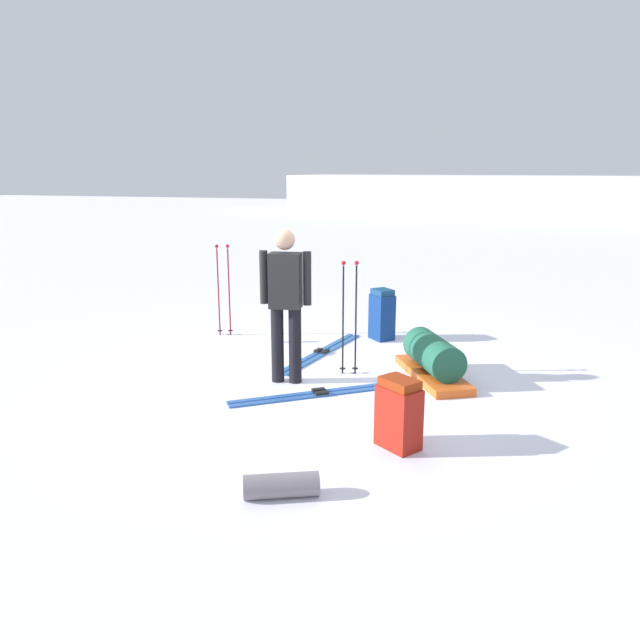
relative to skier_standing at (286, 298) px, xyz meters
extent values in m
plane|color=white|center=(0.35, 0.14, -0.95)|extent=(80.00, 80.00, 0.00)
cube|color=white|center=(0.93, 26.58, 0.03)|extent=(18.73, 7.54, 1.96)
cylinder|color=black|center=(-0.10, -0.01, -0.53)|extent=(0.14, 0.14, 0.85)
cylinder|color=black|center=(0.10, 0.01, -0.53)|extent=(0.14, 0.14, 0.85)
cube|color=black|center=(0.00, 0.00, 0.20)|extent=(0.36, 0.25, 0.60)
cylinder|color=black|center=(-0.24, -0.02, 0.23)|extent=(0.09, 0.09, 0.58)
cylinder|color=black|center=(0.24, 0.02, 0.23)|extent=(0.09, 0.09, 0.58)
sphere|color=tan|center=(0.00, 0.00, 0.64)|extent=(0.22, 0.22, 0.22)
cube|color=#2C5BAA|center=(0.44, -0.26, -0.94)|extent=(1.67, 1.16, 0.02)
cube|color=black|center=(0.44, -0.26, -0.92)|extent=(0.15, 0.13, 0.03)
cube|color=#2C5BAA|center=(0.50, -0.34, -0.94)|extent=(1.67, 1.16, 0.02)
cube|color=black|center=(0.50, -0.34, -0.92)|extent=(0.15, 0.13, 0.03)
cube|color=#2B5FA2|center=(0.14, 1.13, -0.94)|extent=(0.51, 1.93, 0.02)
cube|color=black|center=(0.14, 1.13, -0.92)|extent=(0.09, 0.15, 0.03)
cube|color=#2B5FA2|center=(0.05, 1.15, -0.94)|extent=(0.51, 1.93, 0.02)
cube|color=black|center=(0.05, 1.15, -0.92)|extent=(0.09, 0.15, 0.03)
cube|color=navy|center=(0.72, 2.03, -0.64)|extent=(0.39, 0.40, 0.63)
cube|color=navy|center=(0.72, 2.03, -0.28)|extent=(0.36, 0.36, 0.08)
cube|color=#9F1F14|center=(1.45, -1.34, -0.68)|extent=(0.43, 0.41, 0.54)
cube|color=maroon|center=(1.45, -1.34, -0.37)|extent=(0.39, 0.37, 0.08)
cylinder|color=maroon|center=(-1.56, 1.64, -0.33)|extent=(0.02, 0.02, 1.25)
sphere|color=#A51919|center=(-1.56, 1.64, 0.32)|extent=(0.05, 0.05, 0.05)
cylinder|color=black|center=(-1.56, 1.64, -0.89)|extent=(0.07, 0.07, 0.01)
cylinder|color=maroon|center=(-1.41, 1.69, -0.33)|extent=(0.02, 0.02, 1.25)
sphere|color=#A51919|center=(-1.41, 1.69, 0.32)|extent=(0.05, 0.05, 0.05)
cylinder|color=black|center=(-1.41, 1.69, -0.89)|extent=(0.07, 0.07, 0.01)
cylinder|color=black|center=(0.54, 0.44, -0.32)|extent=(0.02, 0.02, 1.27)
sphere|color=#A51919|center=(0.54, 0.44, 0.35)|extent=(0.05, 0.05, 0.05)
cylinder|color=black|center=(0.54, 0.44, -0.89)|extent=(0.07, 0.07, 0.01)
cylinder|color=black|center=(0.68, 0.48, -0.32)|extent=(0.02, 0.02, 1.27)
sphere|color=#A51919|center=(0.68, 0.48, 0.35)|extent=(0.05, 0.05, 0.05)
cylinder|color=black|center=(0.68, 0.48, -0.89)|extent=(0.07, 0.07, 0.01)
cube|color=#E1591D|center=(1.57, 0.55, -0.91)|extent=(1.00, 1.38, 0.09)
cylinder|color=#1E5641|center=(1.57, 0.55, -0.66)|extent=(0.78, 1.00, 0.40)
cylinder|color=slate|center=(0.75, -2.38, -0.86)|extent=(0.58, 0.37, 0.18)
cylinder|color=#B0ADC5|center=(-0.62, 1.49, -0.82)|extent=(0.07, 0.07, 0.26)
camera|label=1|loc=(2.10, -6.22, 1.38)|focal=34.58mm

